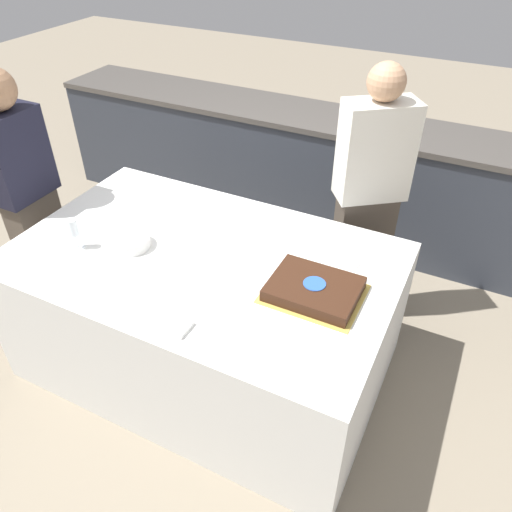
# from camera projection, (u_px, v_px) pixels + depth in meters

# --- Properties ---
(ground_plane) EXTENTS (14.00, 14.00, 0.00)m
(ground_plane) POSITION_uv_depth(u_px,v_px,m) (210.00, 360.00, 2.96)
(ground_plane) COLOR gray
(back_counter) EXTENTS (4.40, 0.58, 0.92)m
(back_counter) POSITION_uv_depth(u_px,v_px,m) (317.00, 172.00, 3.88)
(back_counter) COLOR #333842
(back_counter) RESTS_ON ground_plane
(dining_table) EXTENTS (1.92, 1.20, 0.78)m
(dining_table) POSITION_uv_depth(u_px,v_px,m) (207.00, 312.00, 2.73)
(dining_table) COLOR white
(dining_table) RESTS_ON ground_plane
(cake) EXTENTS (0.44, 0.35, 0.06)m
(cake) POSITION_uv_depth(u_px,v_px,m) (314.00, 289.00, 2.24)
(cake) COLOR gold
(cake) RESTS_ON dining_table
(plate_stack) EXTENTS (0.20, 0.20, 0.06)m
(plate_stack) POSITION_uv_depth(u_px,v_px,m) (131.00, 242.00, 2.54)
(plate_stack) COLOR white
(plate_stack) RESTS_ON dining_table
(wine_glass) EXTENTS (0.07, 0.07, 0.17)m
(wine_glass) POSITION_uv_depth(u_px,v_px,m) (74.00, 229.00, 2.48)
(wine_glass) COLOR white
(wine_glass) RESTS_ON dining_table
(side_plate_near_cake) EXTENTS (0.19, 0.19, 0.00)m
(side_plate_near_cake) POSITION_uv_depth(u_px,v_px,m) (342.00, 258.00, 2.47)
(side_plate_near_cake) COLOR white
(side_plate_near_cake) RESTS_ON dining_table
(utensil_pile) EXTENTS (0.13, 0.10, 0.02)m
(utensil_pile) POSITION_uv_depth(u_px,v_px,m) (175.00, 326.00, 2.09)
(utensil_pile) COLOR white
(utensil_pile) RESTS_ON dining_table
(person_cutting_cake) EXTENTS (0.43, 0.39, 1.59)m
(person_cutting_cake) POSITION_uv_depth(u_px,v_px,m) (368.00, 201.00, 2.84)
(person_cutting_cake) COLOR #4C4238
(person_cutting_cake) RESTS_ON ground_plane
(person_seated_left) EXTENTS (0.23, 0.35, 1.55)m
(person_seated_left) POSITION_uv_depth(u_px,v_px,m) (27.00, 195.00, 2.89)
(person_seated_left) COLOR #4C4238
(person_seated_left) RESTS_ON ground_plane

